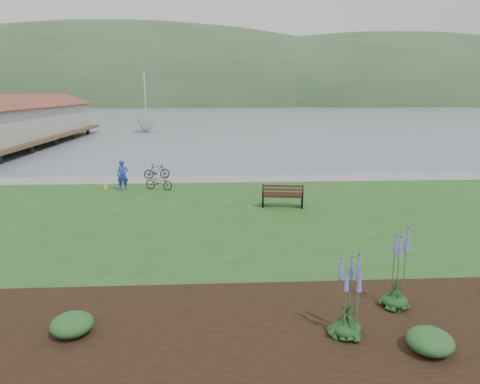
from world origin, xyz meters
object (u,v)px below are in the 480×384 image
(person, at_px, (123,173))
(bicycle_a, at_px, (159,182))
(sailboat, at_px, (147,132))
(park_bench, at_px, (283,195))

(person, relative_size, bicycle_a, 1.24)
(person, height_order, sailboat, sailboat)
(person, relative_size, sailboat, 0.07)
(person, bearing_deg, sailboat, 79.25)
(park_bench, xyz_separation_m, person, (-7.95, 3.91, 0.38))
(sailboat, bearing_deg, person, -103.87)
(park_bench, relative_size, bicycle_a, 1.26)
(park_bench, relative_size, person, 1.02)
(person, xyz_separation_m, bicycle_a, (1.89, 0.03, -0.55))
(park_bench, bearing_deg, person, 162.29)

